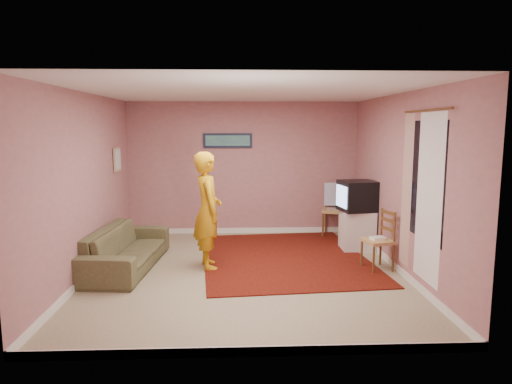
{
  "coord_description": "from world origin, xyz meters",
  "views": [
    {
      "loc": [
        -0.12,
        -6.47,
        2.13
      ],
      "look_at": [
        0.17,
        0.6,
        1.1
      ],
      "focal_mm": 32.0,
      "sensor_mm": 36.0,
      "label": 1
    }
  ],
  "objects_px": {
    "crt_tv": "(358,196)",
    "person": "(208,210)",
    "sofa": "(126,248)",
    "chair_b": "(378,234)",
    "chair_a": "(335,204)",
    "tv_cabinet": "(357,230)"
  },
  "relations": [
    {
      "from": "chair_a",
      "to": "tv_cabinet",
      "type": "bearing_deg",
      "value": -61.69
    },
    {
      "from": "crt_tv",
      "to": "tv_cabinet",
      "type": "bearing_deg",
      "value": 0.0
    },
    {
      "from": "tv_cabinet",
      "to": "sofa",
      "type": "relative_size",
      "value": 0.33
    },
    {
      "from": "crt_tv",
      "to": "chair_b",
      "type": "height_order",
      "value": "crt_tv"
    },
    {
      "from": "chair_b",
      "to": "person",
      "type": "xyz_separation_m",
      "value": [
        -2.53,
        0.2,
        0.34
      ]
    },
    {
      "from": "sofa",
      "to": "person",
      "type": "distance_m",
      "value": 1.36
    },
    {
      "from": "tv_cabinet",
      "to": "sofa",
      "type": "bearing_deg",
      "value": -166.86
    },
    {
      "from": "tv_cabinet",
      "to": "crt_tv",
      "type": "relative_size",
      "value": 1.01
    },
    {
      "from": "chair_a",
      "to": "person",
      "type": "height_order",
      "value": "person"
    },
    {
      "from": "tv_cabinet",
      "to": "chair_a",
      "type": "relative_size",
      "value": 1.19
    },
    {
      "from": "tv_cabinet",
      "to": "chair_b",
      "type": "relative_size",
      "value": 1.42
    },
    {
      "from": "tv_cabinet",
      "to": "sofa",
      "type": "height_order",
      "value": "tv_cabinet"
    },
    {
      "from": "tv_cabinet",
      "to": "chair_b",
      "type": "xyz_separation_m",
      "value": [
        0.02,
        -1.1,
        0.2
      ]
    },
    {
      "from": "crt_tv",
      "to": "person",
      "type": "distance_m",
      "value": 2.66
    },
    {
      "from": "chair_a",
      "to": "person",
      "type": "xyz_separation_m",
      "value": [
        -2.35,
        -1.94,
        0.26
      ]
    },
    {
      "from": "sofa",
      "to": "chair_a",
      "type": "bearing_deg",
      "value": -56.95
    },
    {
      "from": "crt_tv",
      "to": "chair_a",
      "type": "bearing_deg",
      "value": 88.98
    },
    {
      "from": "sofa",
      "to": "chair_b",
      "type": "bearing_deg",
      "value": -88.48
    },
    {
      "from": "sofa",
      "to": "tv_cabinet",
      "type": "bearing_deg",
      "value": -71.99
    },
    {
      "from": "chair_b",
      "to": "person",
      "type": "relative_size",
      "value": 0.28
    },
    {
      "from": "tv_cabinet",
      "to": "chair_a",
      "type": "distance_m",
      "value": 1.09
    },
    {
      "from": "chair_a",
      "to": "sofa",
      "type": "height_order",
      "value": "chair_a"
    }
  ]
}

